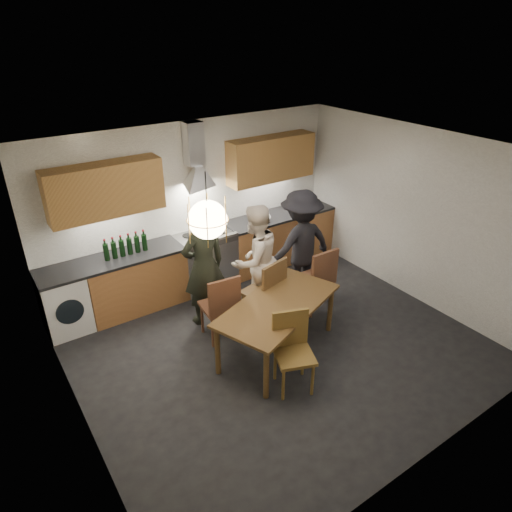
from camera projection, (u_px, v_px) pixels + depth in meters
ground at (277, 345)px, 6.13m from camera, size 5.00×5.00×0.00m
room_shell at (280, 229)px, 5.34m from camera, size 5.02×4.52×2.61m
counter_run at (207, 259)px, 7.37m from camera, size 5.00×0.62×0.90m
range_stove at (206, 260)px, 7.35m from camera, size 0.90×0.60×0.92m
wall_fixtures at (197, 172)px, 6.78m from camera, size 4.30×0.54×1.10m
pendant_lamp at (208, 220)px, 4.59m from camera, size 0.43×0.43×0.70m
dining_table at (278, 309)px, 5.75m from camera, size 1.92×1.41×0.73m
chair_back_left at (222, 304)px, 5.99m from camera, size 0.49×0.49×0.99m
chair_back_mid at (268, 289)px, 6.26m from camera, size 0.57×0.57×1.05m
chair_back_right at (319, 276)px, 6.60m from camera, size 0.46×0.46×1.03m
chair_front at (292, 345)px, 5.27m from camera, size 0.56×0.56×0.96m
person_left at (204, 266)px, 6.26m from camera, size 0.65×0.43×1.77m
person_mid at (255, 260)px, 6.51m from camera, size 0.90×0.75×1.67m
person_right at (300, 244)px, 6.91m from camera, size 1.13×0.67×1.72m
mixing_bowl at (260, 218)px, 7.62m from camera, size 0.44×0.44×0.08m
stock_pot at (295, 205)px, 8.04m from camera, size 0.30×0.30×0.16m
wine_bottles at (125, 245)px, 6.45m from camera, size 0.64×0.08×0.32m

